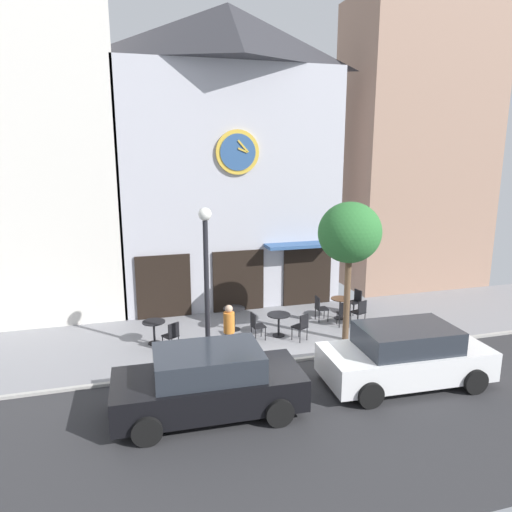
# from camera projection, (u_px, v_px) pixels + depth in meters

# --- Properties ---
(ground_plane) EXTENTS (27.34, 11.11, 0.13)m
(ground_plane) POSITION_uv_depth(u_px,v_px,m) (318.00, 372.00, 13.03)
(ground_plane) COLOR gray
(clock_building) EXTENTS (8.28, 3.65, 11.01)m
(clock_building) POSITION_uv_depth(u_px,v_px,m) (230.00, 157.00, 17.83)
(clock_building) COLOR #B2B2BC
(clock_building) RESTS_ON ground_plane
(neighbor_building_left) EXTENTS (6.80, 4.80, 14.56)m
(neighbor_building_left) POSITION_uv_depth(u_px,v_px,m) (14.00, 110.00, 16.61)
(neighbor_building_left) COLOR silver
(neighbor_building_left) RESTS_ON ground_plane
(neighbor_building_right) EXTENTS (6.17, 3.49, 11.95)m
(neighbor_building_right) POSITION_uv_depth(u_px,v_px,m) (416.00, 149.00, 20.58)
(neighbor_building_right) COLOR #9E7A66
(neighbor_building_right) RESTS_ON ground_plane
(street_lamp) EXTENTS (0.36, 0.36, 4.43)m
(street_lamp) POSITION_uv_depth(u_px,v_px,m) (207.00, 286.00, 13.17)
(street_lamp) COLOR black
(street_lamp) RESTS_ON ground_plane
(street_tree) EXTENTS (1.97, 1.78, 4.42)m
(street_tree) POSITION_uv_depth(u_px,v_px,m) (350.00, 234.00, 14.41)
(street_tree) COLOR brown
(street_tree) RESTS_ON ground_plane
(cafe_table_near_curb) EXTENTS (0.71, 0.71, 0.73)m
(cafe_table_near_curb) POSITION_uv_depth(u_px,v_px,m) (154.00, 328.00, 14.75)
(cafe_table_near_curb) COLOR black
(cafe_table_near_curb) RESTS_ON ground_plane
(cafe_table_leftmost) EXTENTS (0.72, 0.72, 0.77)m
(cafe_table_leftmost) POSITION_uv_depth(u_px,v_px,m) (234.00, 314.00, 15.88)
(cafe_table_leftmost) COLOR black
(cafe_table_leftmost) RESTS_ON ground_plane
(cafe_table_center_left) EXTENTS (0.76, 0.76, 0.74)m
(cafe_table_center_left) POSITION_uv_depth(u_px,v_px,m) (279.00, 320.00, 15.36)
(cafe_table_center_left) COLOR black
(cafe_table_center_left) RESTS_ON ground_plane
(cafe_table_center) EXTENTS (0.67, 0.67, 0.76)m
(cafe_table_center) POSITION_uv_depth(u_px,v_px,m) (340.00, 305.00, 16.94)
(cafe_table_center) COLOR black
(cafe_table_center) RESTS_ON ground_plane
(cafe_chair_near_tree) EXTENTS (0.55, 0.55, 0.90)m
(cafe_chair_near_tree) POSITION_uv_depth(u_px,v_px,m) (172.00, 334.00, 14.23)
(cafe_chair_near_tree) COLOR black
(cafe_chair_near_tree) RESTS_ON ground_plane
(cafe_chair_corner) EXTENTS (0.40, 0.40, 0.90)m
(cafe_chair_corner) POSITION_uv_depth(u_px,v_px,m) (320.00, 307.00, 16.70)
(cafe_chair_corner) COLOR black
(cafe_chair_corner) RESTS_ON ground_plane
(cafe_chair_near_lamp) EXTENTS (0.54, 0.54, 0.90)m
(cafe_chair_near_lamp) POSITION_uv_depth(u_px,v_px,m) (302.00, 325.00, 14.95)
(cafe_chair_near_lamp) COLOR black
(cafe_chair_near_lamp) RESTS_ON ground_plane
(cafe_chair_facing_wall) EXTENTS (0.47, 0.47, 0.90)m
(cafe_chair_facing_wall) POSITION_uv_depth(u_px,v_px,m) (344.00, 312.00, 16.14)
(cafe_chair_facing_wall) COLOR black
(cafe_chair_facing_wall) RESTS_ON ground_plane
(cafe_chair_facing_street) EXTENTS (0.51, 0.51, 0.90)m
(cafe_chair_facing_street) POSITION_uv_depth(u_px,v_px,m) (360.00, 311.00, 16.29)
(cafe_chair_facing_street) COLOR black
(cafe_chair_facing_street) RESTS_ON ground_plane
(cafe_chair_by_entrance) EXTENTS (0.48, 0.48, 0.90)m
(cafe_chair_by_entrance) POSITION_uv_depth(u_px,v_px,m) (356.00, 300.00, 17.46)
(cafe_chair_by_entrance) COLOR black
(cafe_chair_by_entrance) RESTS_ON ground_plane
(cafe_chair_under_awning) EXTENTS (0.44, 0.44, 0.90)m
(cafe_chair_under_awning) POSITION_uv_depth(u_px,v_px,m) (256.00, 324.00, 15.04)
(cafe_chair_under_awning) COLOR black
(cafe_chair_under_awning) RESTS_ON ground_plane
(pedestrian_orange) EXTENTS (0.43, 0.43, 1.67)m
(pedestrian_orange) POSITION_uv_depth(u_px,v_px,m) (229.00, 332.00, 13.51)
(pedestrian_orange) COLOR #2D2D38
(pedestrian_orange) RESTS_ON ground_plane
(parked_car_black) EXTENTS (4.36, 2.13, 1.55)m
(parked_car_black) POSITION_uv_depth(u_px,v_px,m) (209.00, 382.00, 10.80)
(parked_car_black) COLOR black
(parked_car_black) RESTS_ON ground_plane
(parked_car_white) EXTENTS (4.38, 2.18, 1.55)m
(parked_car_white) POSITION_uv_depth(u_px,v_px,m) (405.00, 355.00, 12.21)
(parked_car_white) COLOR white
(parked_car_white) RESTS_ON ground_plane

